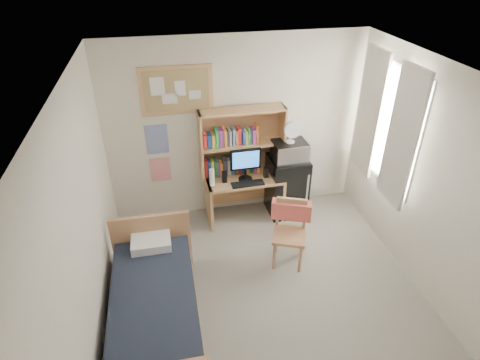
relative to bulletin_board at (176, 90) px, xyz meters
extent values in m
cube|color=gray|center=(0.78, -2.08, -1.93)|extent=(3.60, 4.20, 0.02)
cube|color=silver|center=(0.78, -2.08, 0.68)|extent=(3.60, 4.20, 0.02)
cube|color=silver|center=(0.78, 0.02, -0.62)|extent=(3.60, 0.04, 2.60)
cube|color=silver|center=(-1.02, -2.08, -0.62)|extent=(0.04, 4.20, 2.60)
cube|color=silver|center=(2.58, -2.08, -0.62)|extent=(0.04, 4.20, 2.60)
cube|color=white|center=(2.53, -0.88, -0.32)|extent=(0.10, 1.40, 1.70)
cube|color=beige|center=(2.50, -1.28, -0.32)|extent=(0.04, 0.55, 1.70)
cube|color=beige|center=(2.50, -0.48, -0.32)|extent=(0.04, 0.55, 1.70)
cube|color=#A18955|center=(0.00, 0.00, 0.00)|extent=(0.94, 0.03, 0.64)
cube|color=#263F9B|center=(-0.32, 0.01, -0.67)|extent=(0.30, 0.01, 0.42)
cube|color=red|center=(-0.32, 0.01, -1.14)|extent=(0.28, 0.01, 0.36)
cube|color=tan|center=(0.84, -0.28, -1.58)|extent=(1.10, 0.57, 0.68)
cube|color=tan|center=(1.18, -1.37, -1.48)|extent=(0.57, 0.57, 0.87)
cube|color=black|center=(1.49, -0.27, -1.47)|extent=(0.55, 0.55, 0.90)
cube|color=black|center=(-0.50, -2.06, -1.67)|extent=(0.91, 1.81, 0.50)
cube|color=tan|center=(0.84, -0.13, -0.75)|extent=(1.20, 0.33, 0.97)
cube|color=black|center=(0.84, -0.34, -1.01)|extent=(0.43, 0.04, 0.46)
cube|color=black|center=(0.85, -0.48, -1.23)|extent=(0.46, 0.16, 0.02)
cube|color=black|center=(0.54, -0.35, -1.16)|extent=(0.07, 0.07, 0.16)
cube|color=black|center=(1.14, -0.34, -1.16)|extent=(0.07, 0.07, 0.16)
cylinder|color=white|center=(0.36, -0.40, -1.12)|extent=(0.07, 0.07, 0.25)
cube|color=#E76358|center=(1.25, -1.18, -1.24)|extent=(0.52, 0.32, 0.24)
cube|color=silver|center=(1.49, -0.29, -0.88)|extent=(0.47, 0.37, 0.27)
cylinder|color=white|center=(1.49, -0.29, -0.60)|extent=(0.25, 0.25, 0.30)
cube|color=white|center=(-0.50, -1.31, -1.37)|extent=(0.45, 0.32, 0.11)
camera|label=1|loc=(-0.21, -5.06, 1.70)|focal=30.00mm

